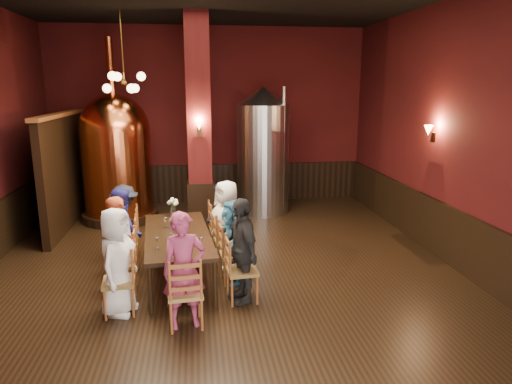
{
  "coord_description": "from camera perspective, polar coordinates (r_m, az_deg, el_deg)",
  "views": [
    {
      "loc": [
        -0.37,
        -6.99,
        3.04
      ],
      "look_at": [
        0.58,
        0.2,
        1.34
      ],
      "focal_mm": 32.0,
      "sensor_mm": 36.0,
      "label": 1
    }
  ],
  "objects": [
    {
      "name": "chair_2",
      "position": [
        7.79,
        -16.16,
        -6.71
      ],
      "size": [
        0.5,
        0.5,
        0.92
      ],
      "primitive_type": null,
      "rotation": [
        0.0,
        0.0,
        -1.48
      ],
      "color": "#9A5427",
      "rests_on": "ground"
    },
    {
      "name": "wainscot_back",
      "position": [
        12.22,
        -5.6,
        1.12
      ],
      "size": [
        7.9,
        0.08,
        1.0
      ],
      "primitive_type": "cube",
      "color": "black",
      "rests_on": "ground"
    },
    {
      "name": "chair_1",
      "position": [
        7.17,
        -16.44,
        -8.48
      ],
      "size": [
        0.5,
        0.5,
        0.92
      ],
      "primitive_type": null,
      "rotation": [
        0.0,
        0.0,
        -1.48
      ],
      "color": "#9A5427",
      "rests_on": "ground"
    },
    {
      "name": "wainscot_right",
      "position": [
        8.6,
        23.23,
        -5.09
      ],
      "size": [
        0.08,
        9.9,
        1.0
      ],
      "primitive_type": "cube",
      "color": "black",
      "rests_on": "ground"
    },
    {
      "name": "person_5",
      "position": [
        7.17,
        -2.8,
        -6.15
      ],
      "size": [
        0.46,
        1.26,
        1.34
      ],
      "primitive_type": "imported",
      "rotation": [
        0.0,
        0.0,
        4.77
      ],
      "color": "#2F6A8D",
      "rests_on": "ground"
    },
    {
      "name": "wine_glass_0",
      "position": [
        6.88,
        -9.22,
        -5.69
      ],
      "size": [
        0.07,
        0.07,
        0.17
      ],
      "primitive_type": null,
      "color": "white",
      "rests_on": "dining_table"
    },
    {
      "name": "pendant_cluster",
      "position": [
        9.99,
        -16.16,
        13.02
      ],
      "size": [
        0.9,
        0.9,
        1.7
      ],
      "primitive_type": null,
      "color": "#A57226",
      "rests_on": "room"
    },
    {
      "name": "wine_glass_1",
      "position": [
        7.67,
        -11.25,
        -3.79
      ],
      "size": [
        0.07,
        0.07,
        0.17
      ],
      "primitive_type": null,
      "color": "white",
      "rests_on": "dining_table"
    },
    {
      "name": "room",
      "position": [
        7.04,
        -4.47,
        6.7
      ],
      "size": [
        10.0,
        10.02,
        4.5
      ],
      "color": "black",
      "rests_on": "ground"
    },
    {
      "name": "wine_glass_6",
      "position": [
        6.61,
        -6.81,
        -6.39
      ],
      "size": [
        0.07,
        0.07,
        0.17
      ],
      "primitive_type": null,
      "color": "white",
      "rests_on": "dining_table"
    },
    {
      "name": "wine_glass_4",
      "position": [
        6.98,
        -10.36,
        -5.46
      ],
      "size": [
        0.07,
        0.07,
        0.17
      ],
      "primitive_type": null,
      "color": "white",
      "rests_on": "dining_table"
    },
    {
      "name": "wine_glass_2",
      "position": [
        6.64,
        -9.82,
        -6.41
      ],
      "size": [
        0.07,
        0.07,
        0.17
      ],
      "primitive_type": null,
      "color": "white",
      "rests_on": "dining_table"
    },
    {
      "name": "chair_3",
      "position": [
        8.42,
        -15.91,
        -5.19
      ],
      "size": [
        0.5,
        0.5,
        0.92
      ],
      "primitive_type": null,
      "rotation": [
        0.0,
        0.0,
        -1.48
      ],
      "color": "#9A5427",
      "rests_on": "ground"
    },
    {
      "name": "chair_5",
      "position": [
        7.24,
        -2.78,
        -7.71
      ],
      "size": [
        0.5,
        0.5,
        0.92
      ],
      "primitive_type": null,
      "rotation": [
        0.0,
        0.0,
        1.66
      ],
      "color": "#9A5427",
      "rests_on": "ground"
    },
    {
      "name": "person_8",
      "position": [
        5.91,
        -8.97,
        -9.68
      ],
      "size": [
        0.61,
        0.46,
        1.52
      ],
      "primitive_type": "imported",
      "rotation": [
        0.0,
        0.0,
        6.47
      ],
      "color": "#973259",
      "rests_on": "ground"
    },
    {
      "name": "dining_table",
      "position": [
        7.39,
        -9.79,
        -5.59
      ],
      "size": [
        1.21,
        2.48,
        0.75
      ],
      "rotation": [
        0.0,
        0.0,
        0.09
      ],
      "color": "black",
      "rests_on": "ground"
    },
    {
      "name": "rose_vase",
      "position": [
        8.26,
        -10.34,
        -1.51
      ],
      "size": [
        0.2,
        0.2,
        0.34
      ],
      "color": "white",
      "rests_on": "dining_table"
    },
    {
      "name": "chair_6",
      "position": [
        7.85,
        -3.62,
        -6.03
      ],
      "size": [
        0.5,
        0.5,
        0.92
      ],
      "primitive_type": null,
      "rotation": [
        0.0,
        0.0,
        1.66
      ],
      "color": "#9A5427",
      "rests_on": "ground"
    },
    {
      "name": "sconce_wall",
      "position": [
        8.92,
        21.29,
        6.89
      ],
      "size": [
        0.2,
        0.2,
        0.36
      ],
      "primitive_type": null,
      "rotation": [
        0.0,
        0.0,
        1.57
      ],
      "color": "black",
      "rests_on": "room"
    },
    {
      "name": "person_3",
      "position": [
        8.35,
        -16.01,
        -3.74
      ],
      "size": [
        0.81,
        1.01,
        1.36
      ],
      "primitive_type": "imported",
      "rotation": [
        0.0,
        0.0,
        1.98
      ],
      "color": "black",
      "rests_on": "ground"
    },
    {
      "name": "person_2",
      "position": [
        7.7,
        -16.28,
        -4.82
      ],
      "size": [
        0.6,
        0.79,
        1.46
      ],
      "primitive_type": "imported",
      "rotation": [
        0.0,
        0.0,
        1.98
      ],
      "color": "navy",
      "rests_on": "ground"
    },
    {
      "name": "person_1",
      "position": [
        7.07,
        -16.59,
        -6.36
      ],
      "size": [
        0.48,
        0.62,
        1.48
      ],
      "primitive_type": "imported",
      "rotation": [
        0.0,
        0.0,
        1.84
      ],
      "color": "#963519",
      "rests_on": "ground"
    },
    {
      "name": "wine_glass_7",
      "position": [
        7.3,
        -8.88,
        -4.56
      ],
      "size": [
        0.07,
        0.07,
        0.17
      ],
      "primitive_type": null,
      "color": "white",
      "rests_on": "dining_table"
    },
    {
      "name": "wine_glass_8",
      "position": [
        7.63,
        -10.64,
        -3.86
      ],
      "size": [
        0.07,
        0.07,
        0.17
      ],
      "primitive_type": null,
      "color": "white",
      "rests_on": "dining_table"
    },
    {
      "name": "wine_glass_5",
      "position": [
        6.72,
        -12.26,
        -6.29
      ],
      "size": [
        0.07,
        0.07,
        0.17
      ],
      "primitive_type": null,
      "color": "white",
      "rests_on": "dining_table"
    },
    {
      "name": "sconce_column",
      "position": [
        9.53,
        -7.12,
        8.02
      ],
      "size": [
        0.2,
        0.2,
        0.36
      ],
      "primitive_type": null,
      "rotation": [
        0.0,
        0.0,
        3.14
      ],
      "color": "black",
      "rests_on": "column"
    },
    {
      "name": "column",
      "position": [
        9.82,
        -7.15,
        8.47
      ],
      "size": [
        0.58,
        0.58,
        4.5
      ],
      "primitive_type": "cube",
      "color": "#4C1110",
      "rests_on": "ground"
    },
    {
      "name": "chair_7",
      "position": [
        8.48,
        -4.35,
        -4.57
      ],
      "size": [
        0.5,
        0.5,
        0.92
      ],
      "primitive_type": null,
      "rotation": [
        0.0,
        0.0,
        1.66
      ],
      "color": "#9A5427",
      "rests_on": "ground"
    },
    {
      "name": "copper_kettle",
      "position": [
        10.82,
        -17.02,
        4.3
      ],
      "size": [
        1.72,
        1.72,
        4.05
      ],
      "rotation": [
        0.0,
        0.0,
        -0.03
      ],
      "color": "black",
      "rests_on": "ground"
    },
    {
      "name": "chair_4",
      "position": [
        6.63,
        -1.76,
        -9.74
      ],
      "size": [
        0.5,
        0.5,
        0.92
      ],
      "primitive_type": null,
      "rotation": [
        0.0,
        0.0,
        1.66
      ],
      "color": "#9A5427",
      "rests_on": "ground"
    },
    {
      "name": "person_7",
      "position": [
        8.42,
        -4.37,
        -3.28
      ],
      "size": [
        0.43,
        0.69,
        1.32
      ],
      "primitive_type": "imported",
      "rotation": [
        0.0,
        0.0,
        4.89
      ],
      "color": "black",
      "rests_on": "ground"
    },
    {
      "name": "chair_0",
      "position": [
        6.55,
        -16.78,
        -10.61
      ],
      "size": [
        0.5,
        0.5,
        0.92
      ],
      "primitive_type": null,
      "rotation": [
        0.0,
        0.0,
        -1.48
      ],
      "color": "#9A5427",
      "rests_on": "ground"
    },
    {
      "name": "steel_vessel",
      "position": [
        11.0,
        0.9,
        5.17
      ],
      "size": [
        1.63,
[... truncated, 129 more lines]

